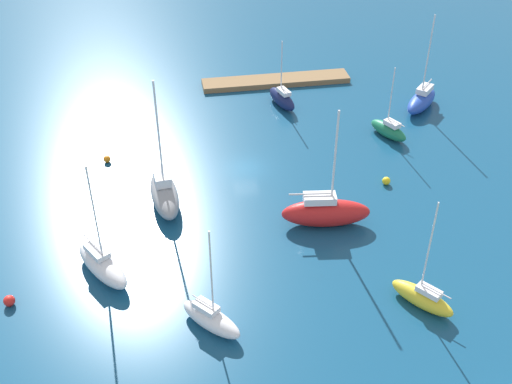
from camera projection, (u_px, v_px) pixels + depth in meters
water at (246, 168)px, 64.53m from camera, size 160.00×160.00×0.00m
pier_dock at (276, 81)px, 80.52m from camera, size 18.89×3.09×0.69m
sailboat_white_center_basin at (211, 318)px, 46.44m from camera, size 4.87×5.14×9.32m
sailboat_yellow_west_end at (422, 297)px, 48.23m from camera, size 4.44×5.11×9.80m
sailboat_navy_along_channel at (282, 98)px, 75.06m from camera, size 3.11×5.77×8.08m
sailboat_blue_near_pier at (422, 100)px, 74.49m from camera, size 6.22×6.42×11.57m
sailboat_red_mid_basin at (326, 212)px, 56.16m from camera, size 8.20×3.30×11.62m
sailboat_gray_far_north at (164, 193)px, 58.68m from camera, size 3.20×7.73×12.99m
sailboat_green_far_south at (389, 130)px, 69.22m from camera, size 3.70×5.23×8.15m
sailboat_white_outer_mooring at (102, 264)px, 51.02m from camera, size 5.30×6.88×10.76m
mooring_buoy_orange at (107, 159)px, 65.22m from camera, size 0.77×0.77×0.77m
mooring_buoy_yellow at (386, 181)px, 61.93m from camera, size 0.81×0.81×0.81m
mooring_buoy_red at (9, 301)px, 48.51m from camera, size 0.89×0.89×0.89m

